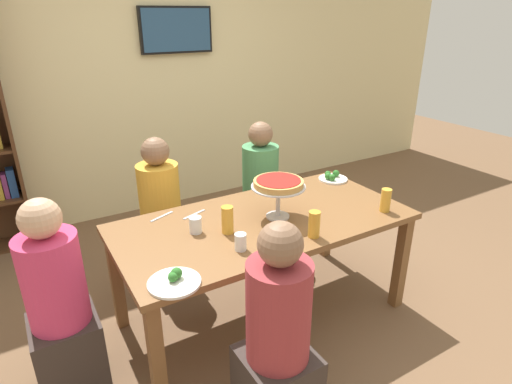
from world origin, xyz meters
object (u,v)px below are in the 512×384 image
Objects in this scene: television at (176,30)px; diner_near_left at (278,348)px; cutlery_knife_near at (275,190)px; water_glass_clear_far at (241,242)px; deep_dish_pizza_stand at (278,186)px; salad_plate_far_diner at (174,280)px; salad_plate_near_diner at (332,177)px; cutlery_fork_far at (162,217)px; diner_far_right at (260,198)px; beer_glass_amber_tall at (314,224)px; diner_head_west at (61,314)px; beer_glass_amber_short at (227,220)px; cutlery_fork_near at (194,214)px; dining_table at (264,231)px; beer_glass_amber_spare at (386,200)px; diner_far_left at (162,223)px; water_glass_clear_near at (195,225)px.

television is 3.22m from diner_near_left.
television is at bearing -108.91° from cutlery_knife_near.
water_glass_clear_far is at bearing -104.65° from television.
water_glass_clear_far is (-0.40, -0.23, -0.17)m from deep_dish_pizza_stand.
deep_dish_pizza_stand is 0.92m from salad_plate_far_diner.
television is 3.24× the size of salad_plate_near_diner.
cutlery_fork_far is at bearing 75.34° from salad_plate_far_diner.
diner_far_right is 0.66m from salad_plate_near_diner.
television is 4.53× the size of beer_glass_amber_tall.
salad_plate_near_diner is (2.05, 0.28, 0.27)m from diner_head_west.
beer_glass_amber_short is 0.34m from cutlery_fork_near.
cutlery_knife_near is (0.01, -1.75, -1.05)m from television.
beer_glass_amber_tall is (0.86, 0.02, 0.06)m from salad_plate_far_diner.
diner_head_west is (-1.23, 0.03, -0.17)m from dining_table.
beer_glass_amber_spare is (0.44, -2.41, -0.97)m from television.
diner_far_right is 0.87m from diner_far_left.
cutlery_fork_near is (-0.05, 0.54, -0.05)m from water_glass_clear_far.
salad_plate_far_diner is at bearing -178.38° from beer_glass_amber_tall.
diner_head_west is 1.01m from water_glass_clear_far.
television reaches higher than beer_glass_amber_short.
cutlery_fork_near is at bearing 141.23° from dining_table.
diner_far_right is at bearing -126.22° from cutlery_knife_near.
cutlery_knife_near is (0.19, 0.70, -0.08)m from beer_glass_amber_tall.
cutlery_fork_far is (-0.85, -1.74, -1.05)m from television.
diner_head_west is (-0.84, 0.78, 0.00)m from diner_near_left.
water_glass_clear_far is (0.09, 0.50, 0.30)m from diner_near_left.
dining_table is 0.87m from diner_near_left.
water_glass_clear_far is at bearing -98.16° from beer_glass_amber_short.
dining_table is 1.62× the size of diner_near_left.
diner_far_right is at bearing 74.09° from beer_glass_amber_tall.
salad_plate_near_diner is at bearing 23.32° from salad_plate_far_diner.
water_glass_clear_far is (-0.03, -0.21, -0.04)m from beer_glass_amber_short.
television is 2.14m from salad_plate_near_diner.
water_glass_clear_near is at bearing -1.30° from diner_far_left.
beer_glass_amber_tall is at bearing -176.90° from beer_glass_amber_spare.
diner_near_left is 0.87m from water_glass_clear_near.
beer_glass_amber_short is (-0.41, 0.30, 0.00)m from beer_glass_amber_tall.
beer_glass_amber_short reaches higher than salad_plate_near_diner.
salad_plate_far_diner is (-0.74, -0.36, 0.10)m from dining_table.
cutlery_knife_near is (0.71, 1.12, 0.25)m from diner_near_left.
television is at bearing 84.16° from deep_dish_pizza_stand.
diner_head_west is at bearing -172.27° from salad_plate_near_diner.
television reaches higher than cutlery_fork_near.
diner_far_right reaches higher than cutlery_fork_far.
diner_head_west is 6.86× the size of beer_glass_amber_short.
water_glass_clear_far is (0.12, -1.02, 0.30)m from diner_far_left.
diner_near_left is at bearing 68.34° from cutlery_fork_near.
diner_head_west is 4.44× the size of salad_plate_far_diner.
beer_glass_amber_tall is at bearing 55.39° from cutlery_knife_near.
television is 2.64m from water_glass_clear_far.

